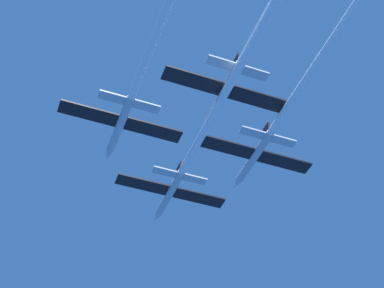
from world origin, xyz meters
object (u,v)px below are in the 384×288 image
(jet_right_wing, at_px, (312,71))
(jet_left_wing, at_px, (150,51))
(jet_lead, at_px, (211,120))
(jet_slot, at_px, (272,6))

(jet_right_wing, bearing_deg, jet_left_wing, 167.57)
(jet_lead, height_order, jet_left_wing, jet_left_wing)
(jet_slot, bearing_deg, jet_left_wing, 136.93)
(jet_lead, distance_m, jet_left_wing, 14.66)
(jet_right_wing, height_order, jet_slot, jet_slot)
(jet_lead, bearing_deg, jet_left_wing, -145.65)
(jet_left_wing, bearing_deg, jet_slot, -43.07)
(jet_right_wing, bearing_deg, jet_lead, 126.84)
(jet_lead, relative_size, jet_right_wing, 0.99)
(jet_left_wing, xyz_separation_m, jet_slot, (12.49, -11.67, 0.70))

